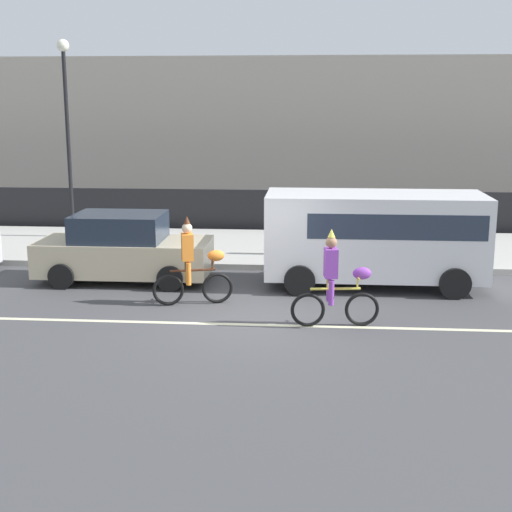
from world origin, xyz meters
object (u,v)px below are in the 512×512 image
object	(u,v)px
parade_cyclist_purple	(336,284)
pedestrian_onlooker	(307,224)
parked_van_white	(378,232)
parade_cyclist_orange	(193,266)
parked_car_beige	(123,249)
street_lamp_post	(66,110)

from	to	relation	value
parade_cyclist_purple	pedestrian_onlooker	bearing A→B (deg)	96.14
parked_van_white	pedestrian_onlooker	xyz separation A→B (m)	(-1.66, 2.61, -0.27)
parade_cyclist_orange	parked_car_beige	bearing A→B (deg)	137.05
parade_cyclist_purple	parked_car_beige	xyz separation A→B (m)	(-4.99, 3.15, -0.06)
parade_cyclist_purple	parked_car_beige	size ratio (longest dim) A/B	0.47
pedestrian_onlooker	parade_cyclist_orange	bearing A→B (deg)	-117.77
parked_car_beige	pedestrian_onlooker	distance (m)	5.10
street_lamp_post	pedestrian_onlooker	distance (m)	8.07
parade_cyclist_purple	street_lamp_post	bearing A→B (deg)	134.94
parked_van_white	street_lamp_post	world-z (taller)	street_lamp_post
parked_van_white	parked_car_beige	size ratio (longest dim) A/B	1.22
parked_car_beige	parade_cyclist_purple	bearing A→B (deg)	-32.27
parked_car_beige	street_lamp_post	distance (m)	6.35
parked_van_white	street_lamp_post	bearing A→B (deg)	152.11
parade_cyclist_orange	parked_van_white	xyz separation A→B (m)	(4.02, 1.87, 0.44)
parade_cyclist_purple	pedestrian_onlooker	size ratio (longest dim) A/B	1.19
parked_van_white	street_lamp_post	size ratio (longest dim) A/B	0.85
parade_cyclist_purple	parked_van_white	bearing A→B (deg)	71.79
parade_cyclist_orange	parade_cyclist_purple	xyz separation A→B (m)	(2.98, -1.28, 0.00)
parked_car_beige	pedestrian_onlooker	world-z (taller)	pedestrian_onlooker
parked_car_beige	pedestrian_onlooker	size ratio (longest dim) A/B	2.53
parade_cyclist_orange	street_lamp_post	xyz separation A→B (m)	(-4.85, 6.56, 3.15)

